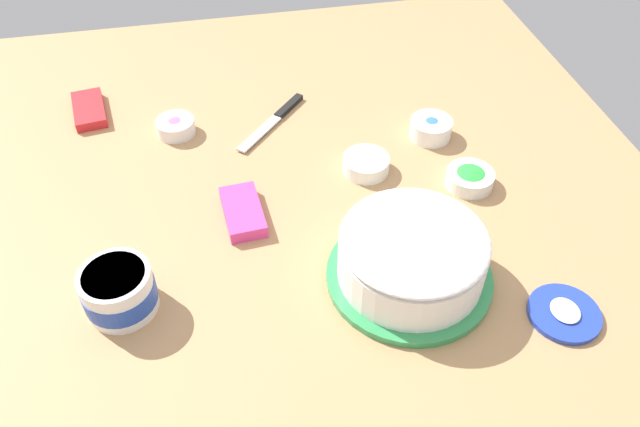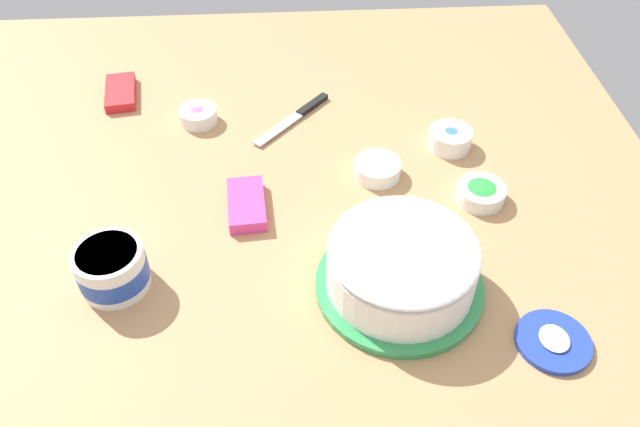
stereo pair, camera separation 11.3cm
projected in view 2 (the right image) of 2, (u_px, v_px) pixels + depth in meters
The scene contains 11 objects.
ground_plane at pixel (283, 199), 1.21m from camera, with size 1.54×1.54×0.00m, color tan.
frosted_cake at pixel (401, 266), 1.01m from camera, with size 0.28×0.28×0.12m.
frosting_tub at pixel (112, 268), 1.03m from camera, with size 0.12×0.12×0.08m.
frosting_tub_lid at pixel (553, 341), 0.97m from camera, with size 0.12×0.12×0.02m.
spreading_knife at pixel (299, 115), 1.39m from camera, with size 0.19×0.17×0.01m.
sprinkle_bowl_blue at pixel (450, 138), 1.31m from camera, with size 0.09×0.09×0.04m.
sprinkle_bowl_pink at pixel (198, 115), 1.37m from camera, with size 0.08×0.08×0.03m.
sprinkle_bowl_green at pixel (481, 192), 1.19m from camera, with size 0.09×0.09×0.04m.
sprinkle_bowl_orange at pixel (377, 169), 1.25m from camera, with size 0.09×0.09×0.03m.
candy_box_lower at pixel (247, 204), 1.18m from camera, with size 0.13×0.07×0.03m, color #E53D8E.
candy_box_upper at pixel (121, 92), 1.45m from camera, with size 0.14×0.07×0.02m, color red.
Camera 2 is at (-0.88, -0.02, 0.83)m, focal length 34.97 mm.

